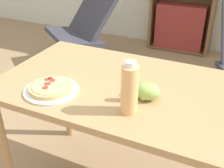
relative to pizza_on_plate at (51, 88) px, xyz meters
The scene contains 6 objects.
dining_table 0.35m from the pizza_on_plate, 40.34° to the left, with size 1.21×0.77×0.77m.
pizza_on_plate is the anchor object (origin of this frame).
grape_bunch 0.46m from the pizza_on_plate, 16.57° to the left, with size 0.14×0.11×0.08m.
drink_bottle 0.42m from the pizza_on_plate, ahead, with size 0.07×0.07×0.24m.
salt_shaker 0.36m from the pizza_on_plate, 11.40° to the left, with size 0.04×0.04×0.06m.
lounge_chair_near 2.06m from the pizza_on_plate, 116.83° to the left, with size 0.94×1.01×0.88m.
Camera 1 is at (0.56, -1.21, 1.47)m, focal length 45.00 mm.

